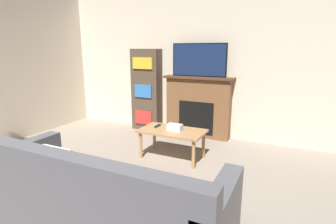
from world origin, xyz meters
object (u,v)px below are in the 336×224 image
(coffee_table, at_px, (172,134))
(couch, at_px, (100,200))
(fireplace, at_px, (198,107))
(tv, at_px, (199,60))
(bookshelf, at_px, (147,90))

(coffee_table, bearing_deg, couch, -86.49)
(fireplace, height_order, tv, tv)
(fireplace, xyz_separation_m, coffee_table, (0.01, -1.16, -0.19))
(tv, relative_size, coffee_table, 1.05)
(fireplace, xyz_separation_m, tv, (0.00, -0.02, 0.86))
(couch, bearing_deg, tv, 92.29)
(couch, relative_size, bookshelf, 1.41)
(tv, distance_m, bookshelf, 1.26)
(coffee_table, bearing_deg, tv, 90.41)
(bookshelf, bearing_deg, coffee_table, -45.98)
(couch, height_order, coffee_table, couch)
(tv, height_order, bookshelf, tv)
(tv, relative_size, couch, 0.44)
(tv, bearing_deg, couch, -87.71)
(couch, distance_m, bookshelf, 3.19)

